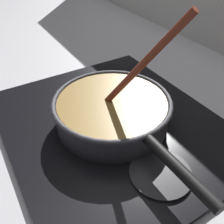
{
  "coord_description": "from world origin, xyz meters",
  "views": [
    {
      "loc": [
        0.53,
        -0.01,
        0.41
      ],
      "look_at": [
        0.14,
        0.23,
        0.04
      ],
      "focal_mm": 40.31,
      "sensor_mm": 36.0,
      "label": 1
    }
  ],
  "objects": [
    {
      "name": "hob_plate",
      "position": [
        0.14,
        0.23,
        0.01
      ],
      "size": [
        0.56,
        0.48,
        0.01
      ],
      "primitive_type": "cube",
      "color": "black",
      "rests_on": "ground"
    },
    {
      "name": "cooking_pan",
      "position": [
        0.14,
        0.23,
        0.05
      ],
      "size": [
        0.44,
        0.27,
        0.29
      ],
      "color": "#38383D",
      "rests_on": "hob_plate"
    },
    {
      "name": "spare_burner",
      "position": [
        0.32,
        0.23,
        0.01
      ],
      "size": [
        0.12,
        0.12,
        0.01
      ],
      "primitive_type": "cylinder",
      "color": "#262628",
      "rests_on": "hob_plate"
    },
    {
      "name": "burner_ring",
      "position": [
        0.14,
        0.23,
        0.02
      ],
      "size": [
        0.21,
        0.21,
        0.01
      ],
      "primitive_type": "torus",
      "color": "#592D0C",
      "rests_on": "hob_plate"
    },
    {
      "name": "ground",
      "position": [
        0.0,
        0.0,
        -0.02
      ],
      "size": [
        2.4,
        1.6,
        0.04
      ],
      "primitive_type": "cube",
      "color": "#B7B7BC"
    }
  ]
}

